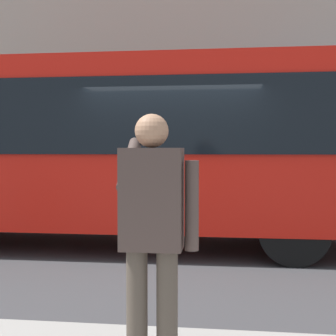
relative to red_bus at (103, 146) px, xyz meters
name	(u,v)px	position (x,y,z in m)	size (l,w,h in m)	color
ground_plane	(177,253)	(-1.31, 0.51, -1.68)	(60.00, 60.00, 0.00)	#38383A
red_bus	(103,146)	(0.00, 0.00, 0.00)	(9.05, 2.54, 3.08)	red
pedestrian_photographer	(153,223)	(-1.64, 4.83, -0.54)	(0.53, 0.52, 1.70)	#4C4238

